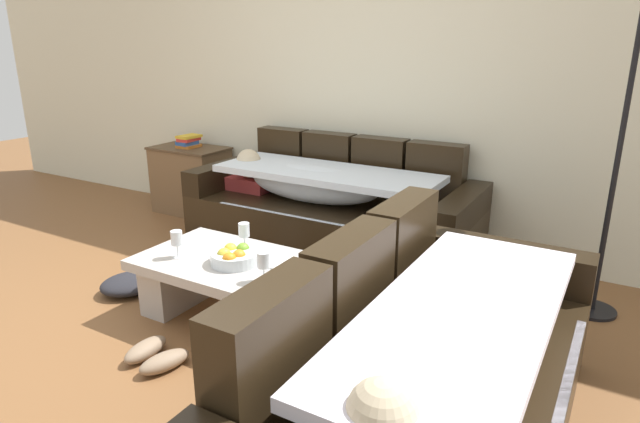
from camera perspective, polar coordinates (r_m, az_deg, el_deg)
name	(u,v)px	position (r m, az deg, el deg)	size (l,w,h in m)	color
ground_plane	(163,338)	(3.24, -16.40, -12.76)	(14.00, 14.00, 0.00)	brown
back_wall	(344,73)	(4.54, 2.56, 14.49)	(9.00, 0.10, 2.70)	beige
couch_along_wall	(329,211)	(4.18, 0.95, 0.03)	(2.21, 0.92, 0.88)	black
couch_near_window	(430,385)	(2.21, 11.59, -17.65)	(0.92, 2.03, 0.88)	black
coffee_table	(239,283)	(3.22, -8.62, -7.57)	(1.20, 0.68, 0.38)	#B5B0AA
fruit_bowl	(234,256)	(3.12, -9.09, -4.74)	(0.28, 0.28, 0.10)	silver
wine_glass_near_left	(177,239)	(3.25, -15.01, -2.85)	(0.07, 0.07, 0.17)	silver
wine_glass_near_right	(263,261)	(2.85, -6.04, -5.28)	(0.07, 0.07, 0.17)	silver
wine_glass_far_back	(244,231)	(3.31, -8.08, -2.07)	(0.07, 0.07, 0.17)	silver
open_magazine	(295,266)	(3.06, -2.69, -5.79)	(0.28, 0.21, 0.01)	white
side_cabinet	(191,180)	(5.33, -13.53, 3.29)	(0.72, 0.44, 0.64)	brown
book_stack_on_cabinet	(188,141)	(5.25, -13.83, 7.27)	(0.17, 0.22, 0.12)	#B76623
floor_lamp	(611,133)	(3.42, 28.56, 7.38)	(0.33, 0.31, 1.95)	black
pair_of_shoes	(155,355)	(3.01, -17.16, -14.42)	(0.33, 0.31, 0.09)	#8C7259
crumpled_garment	(131,283)	(3.82, -19.43, -7.22)	(0.40, 0.32, 0.12)	#232328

